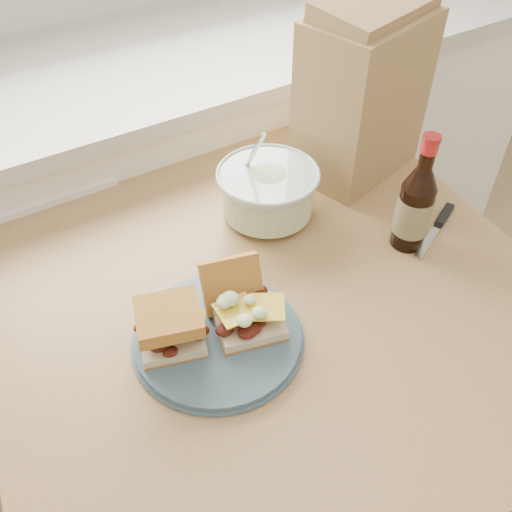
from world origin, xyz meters
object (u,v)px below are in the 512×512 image
beer_bottle (415,206)px  dining_table (268,330)px  plate (218,338)px  coleslaw_bowl (268,194)px  paper_bag (362,97)px

beer_bottle → dining_table: bearing=159.6°
dining_table → plate: 0.19m
coleslaw_bowl → beer_bottle: 0.29m
plate → beer_bottle: (0.43, 0.02, 0.08)m
plate → coleslaw_bowl: coleslaw_bowl is taller
plate → coleslaw_bowl: 0.34m
dining_table → plate: bearing=-151.4°
beer_bottle → coleslaw_bowl: bearing=117.7°
beer_bottle → plate: bearing=169.4°
dining_table → beer_bottle: size_ratio=4.46×
plate → beer_bottle: beer_bottle is taller
beer_bottle → paper_bag: size_ratio=0.71×
beer_bottle → paper_bag: bearing=61.1°
plate → coleslaw_bowl: bearing=43.8°
dining_table → beer_bottle: beer_bottle is taller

